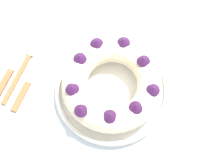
# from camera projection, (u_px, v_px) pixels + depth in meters

# --- Properties ---
(ground_plane) EXTENTS (8.00, 8.00, 0.00)m
(ground_plane) POSITION_uv_depth(u_px,v_px,m) (114.00, 145.00, 1.47)
(ground_plane) COLOR gray
(dining_table) EXTENTS (1.41, 1.17, 0.72)m
(dining_table) POSITION_uv_depth(u_px,v_px,m) (115.00, 107.00, 0.86)
(dining_table) COLOR silver
(dining_table) RESTS_ON ground_plane
(serving_dish) EXTENTS (0.29, 0.29, 0.03)m
(serving_dish) POSITION_uv_depth(u_px,v_px,m) (112.00, 90.00, 0.79)
(serving_dish) COLOR white
(serving_dish) RESTS_ON dining_table
(bundt_cake) EXTENTS (0.24, 0.24, 0.07)m
(bundt_cake) POSITION_uv_depth(u_px,v_px,m) (112.00, 84.00, 0.75)
(bundt_cake) COLOR beige
(bundt_cake) RESTS_ON serving_dish
(fork) EXTENTS (0.02, 0.20, 0.01)m
(fork) POSITION_uv_depth(u_px,v_px,m) (25.00, 65.00, 0.82)
(fork) COLOR #936038
(fork) RESTS_ON dining_table
(serving_knife) EXTENTS (0.02, 0.21, 0.01)m
(serving_knife) POSITION_uv_depth(u_px,v_px,m) (11.00, 71.00, 0.82)
(serving_knife) COLOR #936038
(serving_knife) RESTS_ON dining_table
(cake_knife) EXTENTS (0.02, 0.18, 0.01)m
(cake_knife) POSITION_uv_depth(u_px,v_px,m) (28.00, 84.00, 0.80)
(cake_knife) COLOR #936038
(cake_knife) RESTS_ON dining_table
(napkin) EXTENTS (0.14, 0.11, 0.00)m
(napkin) POSITION_uv_depth(u_px,v_px,m) (193.00, 141.00, 0.75)
(napkin) COLOR #B2D1B7
(napkin) RESTS_ON dining_table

